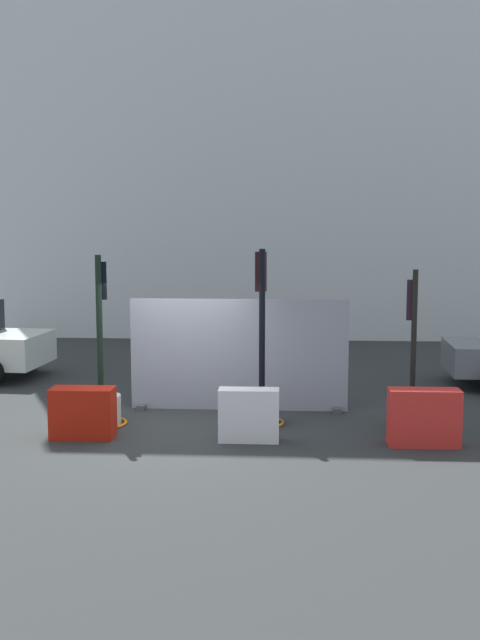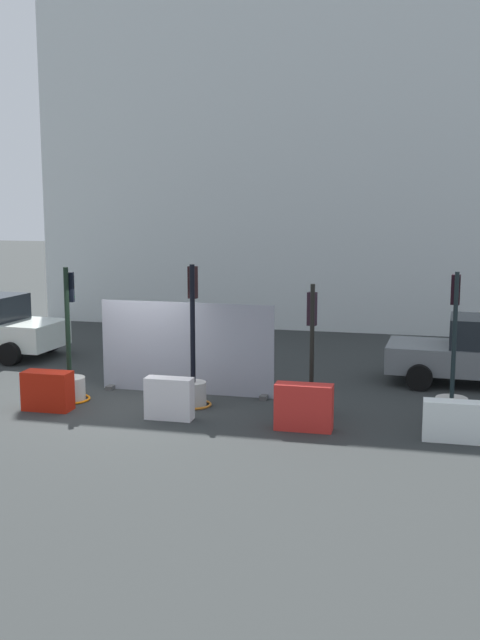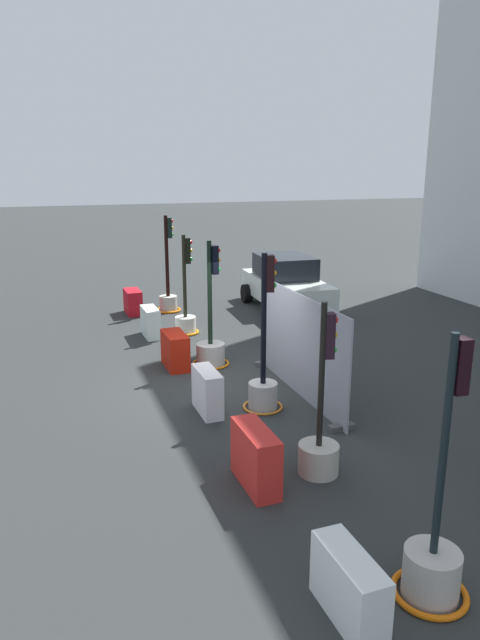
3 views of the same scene
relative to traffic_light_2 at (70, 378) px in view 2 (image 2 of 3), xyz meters
name	(u,v)px [view 2 (image 2 of 3)]	position (x,y,z in m)	size (l,w,h in m)	color
ground_plane	(125,404)	(1.32, -0.02, -0.50)	(120.00, 120.00, 0.00)	#2B2E2E
traffic_light_2	(70,378)	(0.00, 0.00, 0.00)	(0.89, 0.89, 2.99)	beige
traffic_light_3	(193,378)	(2.82, 0.24, 0.13)	(0.80, 0.80, 3.09)	#B9B5B1
traffic_light_4	(311,390)	(5.42, 0.13, 0.04)	(0.64, 0.64, 2.75)	#B7B2A7
traffic_light_5	(451,402)	(8.24, 0.09, -0.03)	(0.86, 0.86, 3.07)	#B9B3AB
construction_barrier_2	(48,391)	(-0.09, -0.85, -0.08)	(1.04, 0.48, 0.84)	#B31A0B
construction_barrier_3	(169,398)	(2.65, -0.86, -0.07)	(0.98, 0.37, 0.87)	silver
construction_barrier_4	(304,407)	(5.44, -0.94, -0.04)	(1.13, 0.41, 0.92)	red
construction_barrier_5	(452,421)	(8.22, -0.95, -0.12)	(1.06, 0.39, 0.76)	silver
building_main_facade	(287,80)	(2.15, 14.60, 8.49)	(17.03, 9.01, 17.93)	silver
site_fence_panel	(186,350)	(2.34, 1.22, 0.52)	(4.13, 0.50, 2.13)	#9396A4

